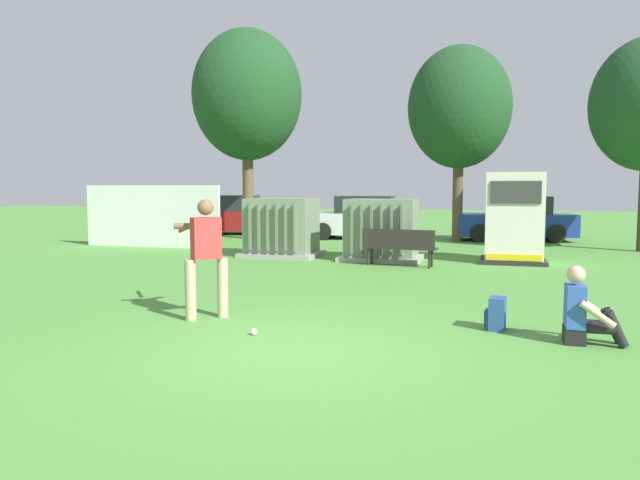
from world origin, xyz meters
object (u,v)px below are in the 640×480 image
Objects in this scene: batter at (205,252)px; backpack at (496,314)px; parked_car_right_of_center at (515,220)px; transformer_west at (282,228)px; seated_spectator at (584,313)px; generator_enclosure at (514,218)px; park_bench at (399,245)px; parked_car_left_of_center at (362,219)px; sports_ball at (254,332)px; parked_car_leftmost at (229,216)px; transformer_mid_west at (382,230)px.

batter reaches higher than backpack.
batter reaches higher than parked_car_right_of_center.
transformer_west reaches higher than backpack.
seated_spectator reaches higher than backpack.
batter is at bearing -119.20° from generator_enclosure.
park_bench is 7.33m from seated_spectator.
backpack is 0.10× the size of parked_car_left_of_center.
parked_car_left_of_center is at bearing -171.81° from parked_car_right_of_center.
transformer_west reaches higher than park_bench.
parked_car_left_of_center is (-2.56, 7.63, 0.22)m from park_bench.
backpack reaches higher than sports_ball.
batter is at bearing -78.09° from transformer_west.
parked_car_right_of_center is (3.71, 15.73, 0.71)m from sports_ball.
parked_car_leftmost is at bearing 135.04° from park_bench.
sports_ball is (-0.76, -7.31, -0.49)m from park_bench.
transformer_west is 1.00× the size of transformer_mid_west.
generator_enclosure is at bearing -49.03° from parked_car_left_of_center.
sports_ball is at bearing -111.29° from generator_enclosure.
generator_enclosure reaches higher than sports_ball.
batter is 5.14m from seated_spectator.
seated_spectator is at bearing -67.68° from parked_car_left_of_center.
transformer_west is at bearing 178.60° from transformer_mid_west.
generator_enclosure reaches higher than batter.
generator_enclosure is 0.52× the size of parked_car_leftmost.
park_bench is 8.92m from parked_car_right_of_center.
batter is at bearing -173.97° from backpack.
park_bench is at bearing -61.74° from transformer_mid_west.
transformer_west is 9.36m from backpack.
parked_car_left_of_center is at bearing 81.76° from transformer_west.
transformer_mid_west is 8.53m from sports_ball.
backpack is at bearing 6.03° from batter.
park_bench is 11.94m from parked_car_leftmost.
backpack is (2.25, -6.11, -0.32)m from park_bench.
transformer_west is 3.71m from park_bench.
parked_car_leftmost is (-10.70, 14.55, 0.54)m from backpack.
parked_car_left_of_center is at bearing 106.61° from transformer_mid_west.
park_bench is (3.48, -1.27, -0.25)m from transformer_west.
generator_enclosure reaches higher than park_bench.
seated_spectator is at bearing -23.94° from backpack.
seated_spectator is (4.03, 0.74, 0.33)m from sports_ball.
park_bench is at bearing -71.44° from parked_car_left_of_center.
transformer_mid_west is 10.65m from parked_car_leftmost.
transformer_west is 2.84m from transformer_mid_west.
parked_car_leftmost is 1.02× the size of parked_car_left_of_center.
generator_enclosure is at bearing 2.83° from transformer_west.
transformer_west is at bearing -55.30° from parked_car_leftmost.
parked_car_right_of_center is at bearing 48.07° from transformer_west.
transformer_mid_west is at bearing -73.39° from parked_car_left_of_center.
park_bench is 8.05m from parked_car_left_of_center.
parked_car_leftmost is (-7.69, 15.74, 0.71)m from sports_ball.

